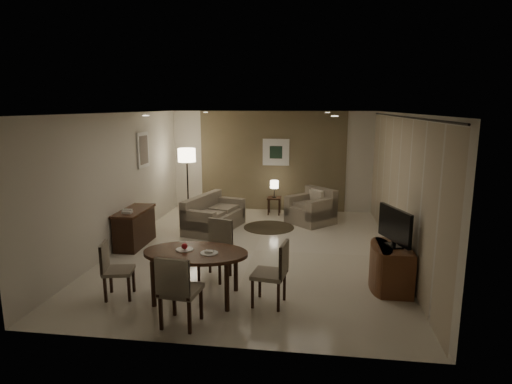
# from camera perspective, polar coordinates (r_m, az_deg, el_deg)

# --- Properties ---
(room_shell) EXTENTS (5.50, 7.00, 2.70)m
(room_shell) POSITION_cam_1_polar(r_m,az_deg,el_deg) (8.64, 0.18, 1.56)
(room_shell) COLOR beige
(room_shell) RESTS_ON ground
(taupe_accent) EXTENTS (3.96, 0.03, 2.70)m
(taupe_accent) POSITION_cam_1_polar(r_m,az_deg,el_deg) (11.68, 2.19, 4.12)
(taupe_accent) COLOR brown
(taupe_accent) RESTS_ON wall_back
(curtain_wall) EXTENTS (0.08, 6.70, 2.58)m
(curtain_wall) POSITION_cam_1_polar(r_m,az_deg,el_deg) (8.33, 18.40, 0.38)
(curtain_wall) COLOR beige
(curtain_wall) RESTS_ON wall_right
(curtain_rod) EXTENTS (0.03, 6.80, 0.03)m
(curtain_rod) POSITION_cam_1_polar(r_m,az_deg,el_deg) (8.19, 18.98, 9.48)
(curtain_rod) COLOR black
(curtain_rod) RESTS_ON wall_right
(art_back_frame) EXTENTS (0.72, 0.03, 0.72)m
(art_back_frame) POSITION_cam_1_polar(r_m,az_deg,el_deg) (11.61, 2.68, 5.32)
(art_back_frame) COLOR silver
(art_back_frame) RESTS_ON wall_back
(art_back_canvas) EXTENTS (0.34, 0.01, 0.34)m
(art_back_canvas) POSITION_cam_1_polar(r_m,az_deg,el_deg) (11.60, 2.67, 5.31)
(art_back_canvas) COLOR #192E20
(art_back_canvas) RESTS_ON wall_back
(art_left_frame) EXTENTS (0.03, 0.60, 0.80)m
(art_left_frame) POSITION_cam_1_polar(r_m,az_deg,el_deg) (10.06, -14.81, 5.45)
(art_left_frame) COLOR silver
(art_left_frame) RESTS_ON wall_left
(art_left_canvas) EXTENTS (0.01, 0.46, 0.64)m
(art_left_canvas) POSITION_cam_1_polar(r_m,az_deg,el_deg) (10.05, -14.73, 5.45)
(art_left_canvas) COLOR gray
(art_left_canvas) RESTS_ON wall_left
(downlight_nl) EXTENTS (0.10, 0.10, 0.01)m
(downlight_nl) POSITION_cam_1_polar(r_m,az_deg,el_deg) (6.74, -14.47, 9.84)
(downlight_nl) COLOR white
(downlight_nl) RESTS_ON ceiling
(downlight_nr) EXTENTS (0.10, 0.10, 0.01)m
(downlight_nr) POSITION_cam_1_polar(r_m,az_deg,el_deg) (6.25, 10.45, 9.92)
(downlight_nr) COLOR white
(downlight_nr) RESTS_ON ceiling
(downlight_fl) EXTENTS (0.10, 0.10, 0.01)m
(downlight_fl) POSITION_cam_1_polar(r_m,az_deg,el_deg) (10.16, -6.73, 10.52)
(downlight_fl) COLOR white
(downlight_fl) RESTS_ON ceiling
(downlight_fr) EXTENTS (0.10, 0.10, 0.01)m
(downlight_fr) POSITION_cam_1_polar(r_m,az_deg,el_deg) (9.85, 9.53, 10.42)
(downlight_fr) COLOR white
(downlight_fr) RESTS_ON ceiling
(console_desk) EXTENTS (0.48, 1.20, 0.75)m
(console_desk) POSITION_cam_1_polar(r_m,az_deg,el_deg) (9.15, -15.87, -4.59)
(console_desk) COLOR #462316
(console_desk) RESTS_ON floor
(telephone) EXTENTS (0.20, 0.14, 0.09)m
(telephone) POSITION_cam_1_polar(r_m,az_deg,el_deg) (8.78, -16.79, -2.44)
(telephone) COLOR white
(telephone) RESTS_ON console_desk
(tv_cabinet) EXTENTS (0.48, 0.90, 0.70)m
(tv_cabinet) POSITION_cam_1_polar(r_m,az_deg,el_deg) (7.11, 17.84, -9.56)
(tv_cabinet) COLOR brown
(tv_cabinet) RESTS_ON floor
(flat_tv) EXTENTS (0.36, 0.85, 0.60)m
(flat_tv) POSITION_cam_1_polar(r_m,az_deg,el_deg) (6.90, 18.01, -4.35)
(flat_tv) COLOR black
(flat_tv) RESTS_ON tv_cabinet
(dining_table) EXTENTS (1.56, 0.97, 0.73)m
(dining_table) POSITION_cam_1_polar(r_m,az_deg,el_deg) (6.52, -7.99, -10.92)
(dining_table) COLOR #462316
(dining_table) RESTS_ON floor
(chair_near) EXTENTS (0.53, 0.53, 0.98)m
(chair_near) POSITION_cam_1_polar(r_m,az_deg,el_deg) (5.77, -9.99, -12.65)
(chair_near) COLOR gray
(chair_near) RESTS_ON floor
(chair_far) EXTENTS (0.57, 0.57, 0.97)m
(chair_far) POSITION_cam_1_polar(r_m,az_deg,el_deg) (7.15, -5.57, -7.78)
(chair_far) COLOR gray
(chair_far) RESTS_ON floor
(chair_left) EXTENTS (0.49, 0.49, 0.85)m
(chair_left) POSITION_cam_1_polar(r_m,az_deg,el_deg) (6.79, -17.82, -9.88)
(chair_left) COLOR gray
(chair_left) RESTS_ON floor
(chair_right) EXTENTS (0.52, 0.52, 0.94)m
(chair_right) POSITION_cam_1_polar(r_m,az_deg,el_deg) (6.24, 1.73, -10.78)
(chair_right) COLOR gray
(chair_right) RESTS_ON floor
(plate_a) EXTENTS (0.26, 0.26, 0.02)m
(plate_a) POSITION_cam_1_polar(r_m,az_deg,el_deg) (6.48, -9.51, -7.57)
(plate_a) COLOR white
(plate_a) RESTS_ON dining_table
(plate_b) EXTENTS (0.26, 0.26, 0.02)m
(plate_b) POSITION_cam_1_polar(r_m,az_deg,el_deg) (6.28, -6.26, -8.09)
(plate_b) COLOR white
(plate_b) RESTS_ON dining_table
(fruit_apple) EXTENTS (0.09, 0.09, 0.09)m
(fruit_apple) POSITION_cam_1_polar(r_m,az_deg,el_deg) (6.46, -9.52, -7.13)
(fruit_apple) COLOR #A1121A
(fruit_apple) RESTS_ON plate_a
(napkin) EXTENTS (0.12, 0.08, 0.03)m
(napkin) POSITION_cam_1_polar(r_m,az_deg,el_deg) (6.28, -6.26, -7.89)
(napkin) COLOR white
(napkin) RESTS_ON plate_b
(round_rug) EXTENTS (1.19, 1.19, 0.01)m
(round_rug) POSITION_cam_1_polar(r_m,az_deg,el_deg) (10.17, 1.73, -4.72)
(round_rug) COLOR #3A3020
(round_rug) RESTS_ON floor
(sofa) EXTENTS (1.82, 1.24, 0.78)m
(sofa) POSITION_cam_1_polar(r_m,az_deg,el_deg) (9.96, -5.57, -2.82)
(sofa) COLOR gray
(sofa) RESTS_ON floor
(armchair) EXTENTS (1.30, 1.30, 0.84)m
(armchair) POSITION_cam_1_polar(r_m,az_deg,el_deg) (10.52, 7.30, -1.92)
(armchair) COLOR gray
(armchair) RESTS_ON floor
(side_table) EXTENTS (0.36, 0.36, 0.45)m
(side_table) POSITION_cam_1_polar(r_m,az_deg,el_deg) (11.36, 2.43, -1.84)
(side_table) COLOR black
(side_table) RESTS_ON floor
(table_lamp) EXTENTS (0.22, 0.22, 0.50)m
(table_lamp) POSITION_cam_1_polar(r_m,az_deg,el_deg) (11.26, 2.45, 0.53)
(table_lamp) COLOR #FFEAC1
(table_lamp) RESTS_ON side_table
(floor_lamp) EXTENTS (0.45, 0.45, 1.77)m
(floor_lamp) POSITION_cam_1_polar(r_m,az_deg,el_deg) (11.19, -9.11, 1.25)
(floor_lamp) COLOR #FFE5B7
(floor_lamp) RESTS_ON floor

